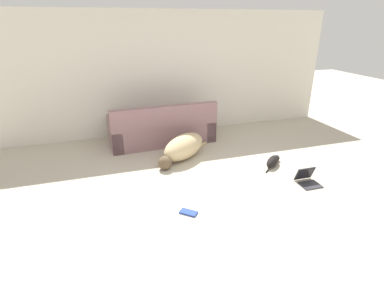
% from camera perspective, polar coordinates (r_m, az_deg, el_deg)
% --- Properties ---
extents(ground_plane, '(20.00, 20.00, 0.00)m').
position_cam_1_polar(ground_plane, '(3.81, 8.76, -14.78)').
color(ground_plane, '#BCB29E').
extents(wall_back, '(7.26, 0.06, 2.51)m').
position_cam_1_polar(wall_back, '(6.45, -4.43, 13.15)').
color(wall_back, silver).
rests_on(wall_back, ground_plane).
extents(couch, '(2.09, 0.96, 0.83)m').
position_cam_1_polar(couch, '(6.05, -5.73, 2.81)').
color(couch, gray).
rests_on(couch, ground_plane).
extents(dog, '(1.19, 1.03, 0.42)m').
position_cam_1_polar(dog, '(5.32, -1.70, -0.64)').
color(dog, tan).
rests_on(dog, ground_plane).
extents(cat, '(0.49, 0.44, 0.17)m').
position_cam_1_polar(cat, '(5.27, 15.16, -3.15)').
color(cat, black).
rests_on(cat, ground_plane).
extents(laptop_open, '(0.31, 0.32, 0.24)m').
position_cam_1_polar(laptop_open, '(4.88, 21.05, -6.11)').
color(laptop_open, '#2D2D33').
rests_on(laptop_open, ground_plane).
extents(book_blue, '(0.24, 0.23, 0.02)m').
position_cam_1_polar(book_blue, '(3.93, -0.68, -12.91)').
color(book_blue, '#28428E').
rests_on(book_blue, ground_plane).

